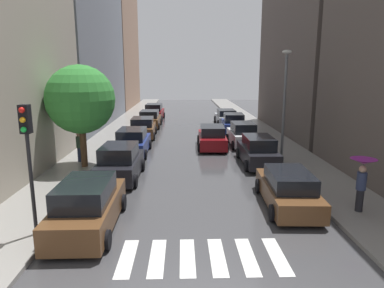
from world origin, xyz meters
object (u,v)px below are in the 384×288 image
object	(u,v)px
parked_car_left_sixth	(154,112)
parked_car_right_nearest	(288,189)
traffic_light_left_corner	(27,142)
parked_car_left_second	(120,163)
parked_car_left_third	(133,142)
pedestrian_foreground	(362,174)
parked_car_right_third	(243,135)
pedestrian_near_tree	(79,137)
parked_car_left_fourth	(143,128)
parked_car_right_fifth	(226,117)
street_tree_left	(80,100)
lamp_post_right	(285,97)
parked_car_right_second	(258,151)
parked_car_right_fourth	(233,124)
car_midroad	(212,137)
parked_car_left_fifth	(150,119)
parked_car_left_nearest	(88,206)

from	to	relation	value
parked_car_left_sixth	parked_car_right_nearest	xyz separation A→B (m)	(7.49, -26.06, -0.12)
traffic_light_left_corner	parked_car_left_second	bearing A→B (deg)	75.49
parked_car_left_third	pedestrian_foreground	distance (m)	14.46
parked_car_right_third	pedestrian_near_tree	size ratio (longest dim) A/B	2.02
parked_car_left_fourth	parked_car_right_fifth	size ratio (longest dim) A/B	0.96
street_tree_left	lamp_post_right	distance (m)	11.78
parked_car_right_fifth	street_tree_left	bearing A→B (deg)	147.87
parked_car_right_nearest	parked_car_right_second	size ratio (longest dim) A/B	1.05
parked_car_left_fourth	parked_car_right_fifth	bearing A→B (deg)	-49.40
parked_car_left_second	lamp_post_right	world-z (taller)	lamp_post_right
parked_car_right_nearest	lamp_post_right	distance (m)	8.20
parked_car_right_fourth	car_midroad	bearing A→B (deg)	160.75
parked_car_left_second	parked_car_left_fifth	world-z (taller)	parked_car_left_second
parked_car_left_sixth	parked_car_right_fourth	bearing A→B (deg)	-137.18
parked_car_right_second	pedestrian_near_tree	size ratio (longest dim) A/B	2.21
parked_car_left_third	parked_car_right_third	world-z (taller)	parked_car_right_third
parked_car_left_second	parked_car_left_sixth	world-z (taller)	parked_car_left_sixth
parked_car_right_nearest	parked_car_right_fourth	distance (m)	17.08
parked_car_left_sixth	traffic_light_left_corner	distance (m)	28.78
parked_car_right_nearest	parked_car_right_third	distance (m)	11.82
parked_car_left_second	pedestrian_near_tree	distance (m)	4.24
parked_car_right_second	car_midroad	world-z (taller)	parked_car_right_second
parked_car_left_fourth	parked_car_right_third	world-z (taller)	parked_car_right_third
parked_car_left_nearest	street_tree_left	size ratio (longest dim) A/B	0.85
parked_car_left_nearest	parked_car_left_sixth	distance (m)	27.93
parked_car_left_nearest	street_tree_left	xyz separation A→B (m)	(-2.24, 7.70, 3.09)
parked_car_left_fifth	parked_car_left_second	bearing A→B (deg)	-179.34
street_tree_left	traffic_light_left_corner	distance (m)	8.45
pedestrian_near_tree	parked_car_right_fifth	bearing A→B (deg)	-94.60
parked_car_left_third	street_tree_left	distance (m)	5.21
parked_car_left_fourth	parked_car_right_nearest	distance (m)	17.21
lamp_post_right	parked_car_left_nearest	bearing A→B (deg)	-135.81
parked_car_right_second	pedestrian_foreground	xyz separation A→B (m)	(2.34, -7.45, 0.84)
parked_car_left_sixth	pedestrian_foreground	xyz separation A→B (m)	(9.99, -27.01, 0.80)
parked_car_right_third	car_midroad	size ratio (longest dim) A/B	0.91
car_midroad	pedestrian_foreground	distance (m)	12.97
parked_car_left_nearest	parked_car_right_fifth	world-z (taller)	parked_car_left_nearest
parked_car_right_third	pedestrian_foreground	distance (m)	13.00
car_midroad	parked_car_left_sixth	bearing A→B (deg)	21.00
parked_car_left_nearest	parked_car_left_fourth	distance (m)	17.30
parked_car_right_fifth	street_tree_left	distance (m)	19.75
parked_car_left_sixth	street_tree_left	xyz separation A→B (m)	(-2.37, -20.23, 3.08)
street_tree_left	traffic_light_left_corner	size ratio (longest dim) A/B	1.32
parked_car_left_second	parked_car_right_nearest	bearing A→B (deg)	-116.53
parked_car_left_nearest	lamp_post_right	distance (m)	13.54
parked_car_left_fifth	pedestrian_foreground	bearing A→B (deg)	-154.58
pedestrian_foreground	parked_car_left_second	bearing A→B (deg)	110.31
parked_car_left_fifth	pedestrian_foreground	size ratio (longest dim) A/B	2.21
parked_car_left_fifth	car_midroad	bearing A→B (deg)	-150.28
lamp_post_right	parked_car_left_third	bearing A→B (deg)	167.87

